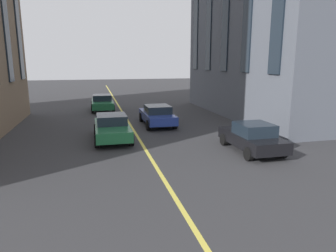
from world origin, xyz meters
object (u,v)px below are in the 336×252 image
object	(u,v)px
car_green_oncoming	(102,102)
car_blue_far	(157,115)
car_green_mid	(112,127)
car_black_near	(252,137)

from	to	relation	value
car_green_oncoming	car_blue_far	bearing A→B (deg)	-155.68
car_green_oncoming	car_green_mid	bearing A→B (deg)	-179.05
car_green_oncoming	car_green_mid	xyz separation A→B (m)	(-10.72, -0.18, 0.00)
car_blue_far	car_green_mid	bearing A→B (deg)	135.04
car_blue_far	car_green_oncoming	distance (m)	8.24
car_green_oncoming	car_green_mid	size ratio (longest dim) A/B	1.00
car_blue_far	car_green_oncoming	bearing A→B (deg)	24.32
car_black_near	car_green_oncoming	xyz separation A→B (m)	(14.63, 6.52, 0.00)
car_blue_far	car_green_mid	distance (m)	4.55
car_blue_far	car_green_mid	xyz separation A→B (m)	(-3.22, 3.21, 0.00)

